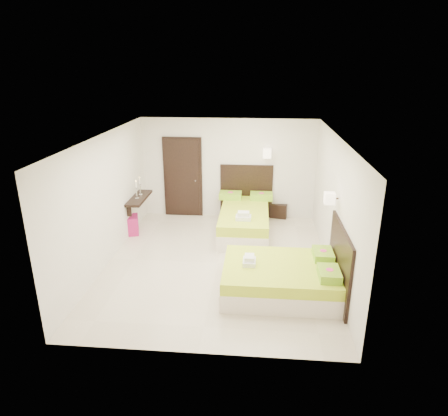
# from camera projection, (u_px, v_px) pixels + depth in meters

# --- Properties ---
(floor) EXTENTS (5.50, 5.50, 0.00)m
(floor) POSITION_uv_depth(u_px,v_px,m) (218.00, 263.00, 8.23)
(floor) COLOR beige
(floor) RESTS_ON ground
(bed_single) EXTENTS (1.37, 2.28, 1.88)m
(bed_single) POSITION_uv_depth(u_px,v_px,m) (245.00, 218.00, 9.68)
(bed_single) COLOR beige
(bed_single) RESTS_ON ground
(bed_double) EXTENTS (2.05, 1.74, 1.69)m
(bed_double) POSITION_uv_depth(u_px,v_px,m) (285.00, 277.00, 7.08)
(bed_double) COLOR beige
(bed_double) RESTS_ON ground
(nightstand) EXTENTS (0.49, 0.46, 0.38)m
(nightstand) POSITION_uv_depth(u_px,v_px,m) (279.00, 210.00, 10.68)
(nightstand) COLOR black
(nightstand) RESTS_ON ground
(ottoman) EXTENTS (0.55, 0.55, 0.44)m
(ottoman) POSITION_uv_depth(u_px,v_px,m) (129.00, 225.00, 9.59)
(ottoman) COLOR #9E1556
(ottoman) RESTS_ON ground
(door) EXTENTS (1.02, 0.15, 2.14)m
(door) POSITION_uv_depth(u_px,v_px,m) (183.00, 178.00, 10.50)
(door) COLOR black
(door) RESTS_ON ground
(console_shelf) EXTENTS (0.35, 1.20, 0.78)m
(console_shelf) POSITION_uv_depth(u_px,v_px,m) (139.00, 198.00, 9.63)
(console_shelf) COLOR black
(console_shelf) RESTS_ON ground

